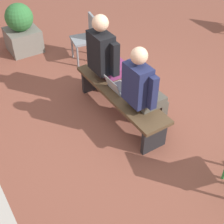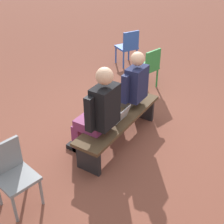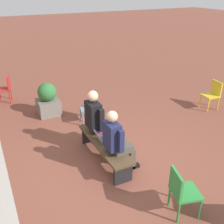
# 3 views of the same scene
# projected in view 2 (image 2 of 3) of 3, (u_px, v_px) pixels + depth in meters

# --- Properties ---
(ground_plane) EXTENTS (60.00, 60.00, 0.00)m
(ground_plane) POSITION_uv_depth(u_px,v_px,m) (126.00, 130.00, 5.16)
(ground_plane) COLOR brown
(bench) EXTENTS (1.80, 0.44, 0.45)m
(bench) POSITION_uv_depth(u_px,v_px,m) (119.00, 122.00, 4.71)
(bench) COLOR #4C3823
(bench) RESTS_ON ground
(person_student) EXTENTS (0.54, 0.69, 1.35)m
(person_student) POSITION_uv_depth(u_px,v_px,m) (130.00, 89.00, 4.86)
(person_student) COLOR #4C473D
(person_student) RESTS_ON ground
(person_adult) EXTENTS (0.59, 0.75, 1.43)m
(person_adult) POSITION_uv_depth(u_px,v_px,m) (98.00, 112.00, 4.22)
(person_adult) COLOR #7F2D5B
(person_adult) RESTS_ON ground
(laptop) EXTENTS (0.32, 0.29, 0.21)m
(laptop) POSITION_uv_depth(u_px,v_px,m) (118.00, 116.00, 4.59)
(laptop) COLOR #9EA0A5
(laptop) RESTS_ON bench
(plastic_chair_near_bench_left) EXTENTS (0.57, 0.57, 0.84)m
(plastic_chair_near_bench_left) POSITION_uv_depth(u_px,v_px,m) (128.00, 46.00, 7.17)
(plastic_chair_near_bench_left) COLOR #2D56B7
(plastic_chair_near_bench_left) RESTS_ON ground
(plastic_chair_by_pillar) EXTENTS (0.52, 0.52, 0.84)m
(plastic_chair_by_pillar) POSITION_uv_depth(u_px,v_px,m) (148.00, 66.00, 6.18)
(plastic_chair_by_pillar) COLOR #2D893D
(plastic_chair_by_pillar) RESTS_ON ground
(plastic_chair_foreground) EXTENTS (0.49, 0.49, 0.84)m
(plastic_chair_foreground) POSITION_uv_depth(u_px,v_px,m) (12.00, 172.00, 3.62)
(plastic_chair_foreground) COLOR gray
(plastic_chair_foreground) RESTS_ON ground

